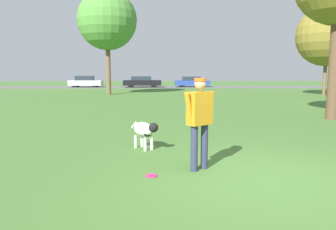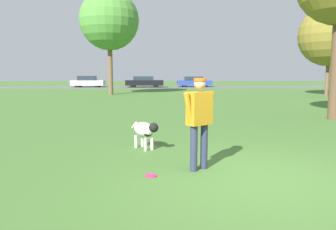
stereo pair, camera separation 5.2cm
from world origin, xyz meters
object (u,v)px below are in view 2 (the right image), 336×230
(tree_far_left, at_px, (109,20))
(tree_far_right, at_px, (330,35))
(parked_car_black, at_px, (144,82))
(dog, at_px, (145,130))
(parked_car_blue, at_px, (194,82))
(frisbee, at_px, (151,176))
(person, at_px, (199,116))
(parked_car_silver, at_px, (88,82))

(tree_far_left, height_order, tree_far_right, tree_far_left)
(parked_car_black, bearing_deg, tree_far_right, -44.90)
(parked_car_black, bearing_deg, tree_far_left, -99.37)
(dog, xyz_separation_m, parked_car_blue, (4.68, 31.85, 0.17))
(frisbee, relative_size, tree_far_right, 0.03)
(parked_car_black, relative_size, parked_car_blue, 1.07)
(person, relative_size, tree_far_left, 0.21)
(frisbee, distance_m, parked_car_blue, 34.15)
(tree_far_right, xyz_separation_m, parked_car_black, (-14.20, 14.39, -3.80))
(parked_car_blue, bearing_deg, parked_car_silver, 178.74)
(dog, bearing_deg, person, -4.47)
(parked_car_silver, bearing_deg, parked_car_blue, 2.17)
(dog, bearing_deg, parked_car_silver, 157.48)
(frisbee, height_order, parked_car_black, parked_car_black)
(person, xyz_separation_m, frisbee, (-0.87, -0.34, -0.99))
(tree_far_left, relative_size, tree_far_right, 1.20)
(tree_far_left, relative_size, parked_car_black, 1.82)
(person, bearing_deg, parked_car_blue, 46.57)
(person, relative_size, dog, 1.89)
(tree_far_left, bearing_deg, parked_car_silver, 109.23)
(person, bearing_deg, dog, 84.90)
(frisbee, bearing_deg, person, 21.67)
(dog, bearing_deg, frisbee, -31.73)
(person, height_order, frisbee, person)
(person, relative_size, frisbee, 8.07)
(parked_car_black, bearing_deg, person, -85.54)
(parked_car_silver, xyz_separation_m, parked_car_black, (6.69, -0.49, -0.00))
(dog, distance_m, parked_car_black, 31.16)
(frisbee, distance_m, parked_car_silver, 34.59)
(dog, height_order, parked_car_black, parked_car_black)
(person, height_order, dog, person)
(person, distance_m, parked_car_blue, 33.70)
(frisbee, distance_m, tree_far_left, 21.73)
(frisbee, xyz_separation_m, tree_far_left, (-3.58, 20.66, 5.71))
(parked_car_silver, bearing_deg, tree_far_right, -34.31)
(parked_car_silver, bearing_deg, dog, -74.76)
(tree_far_right, relative_size, parked_car_silver, 1.74)
(tree_far_right, bearing_deg, dog, -127.73)
(parked_car_silver, height_order, parked_car_black, parked_car_silver)
(frisbee, bearing_deg, tree_far_right, 55.69)
(parked_car_silver, distance_m, parked_car_black, 6.71)
(tree_far_left, distance_m, parked_car_black, 13.64)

